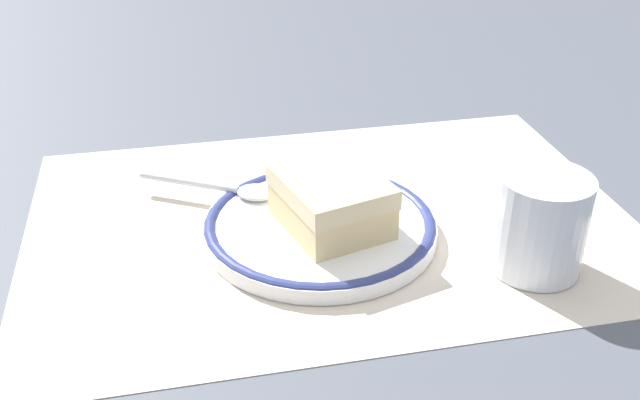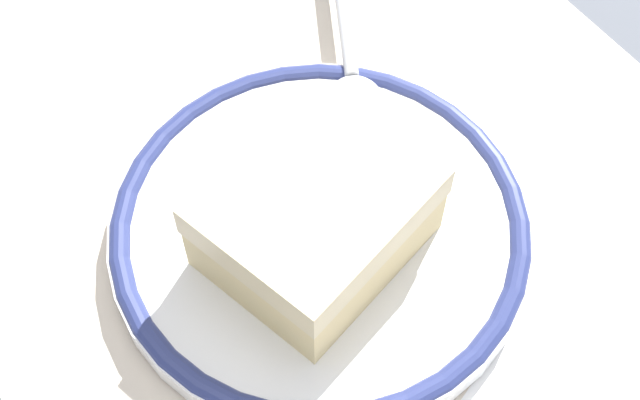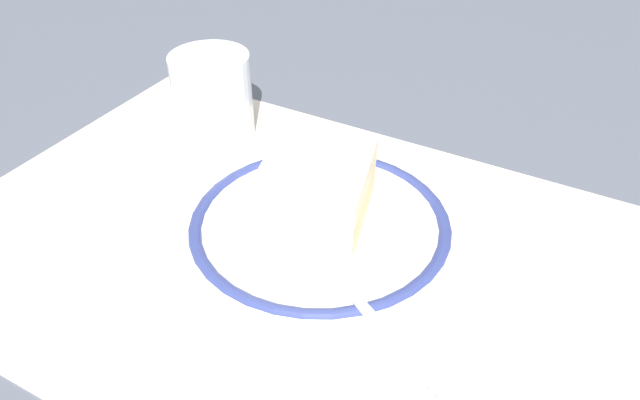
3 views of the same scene
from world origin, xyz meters
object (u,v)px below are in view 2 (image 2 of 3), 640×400
Objects in this scene: spoon at (350,64)px; cake_slice at (316,218)px; napkin at (635,395)px; plate at (320,229)px.

cake_slice is at bearing -43.60° from spoon.
spoon is 1.05× the size of napkin.
cake_slice is 0.10m from spoon.
napkin is at bearing 0.40° from spoon.
plate is at bearing -154.32° from napkin.
plate is at bearing -43.66° from spoon.
napkin is (0.14, 0.07, -0.01)m from plate.
spoon is 0.20m from napkin.
spoon is (-0.07, 0.06, 0.01)m from plate.
plate is 0.09m from spoon.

